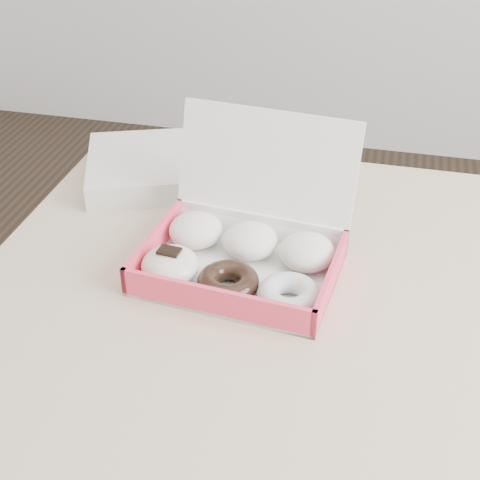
# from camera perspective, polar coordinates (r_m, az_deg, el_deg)

# --- Properties ---
(table) EXTENTS (1.20, 0.80, 0.75)m
(table) POSITION_cam_1_polar(r_m,az_deg,el_deg) (1.02, 12.12, -8.19)
(table) COLOR #CEAD87
(table) RESTS_ON ground
(donut_box) EXTENTS (0.30, 0.28, 0.20)m
(donut_box) POSITION_cam_1_polar(r_m,az_deg,el_deg) (0.98, 0.12, -0.85)
(donut_box) COLOR white
(donut_box) RESTS_ON table
(newspapers) EXTENTS (0.34, 0.30, 0.04)m
(newspapers) POSITION_cam_1_polar(r_m,az_deg,el_deg) (1.23, -6.38, 6.32)
(newspapers) COLOR white
(newspapers) RESTS_ON table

